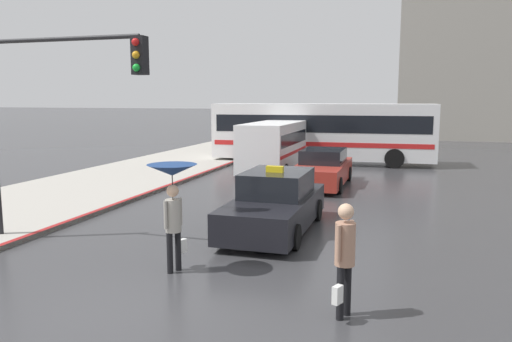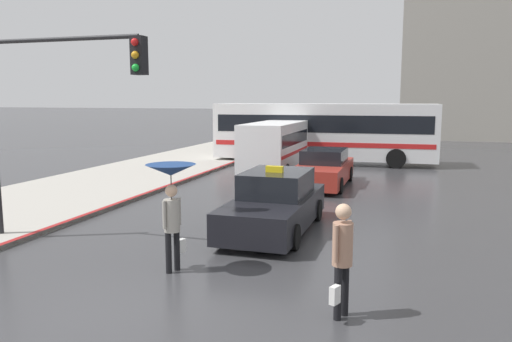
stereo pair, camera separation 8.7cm
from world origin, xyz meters
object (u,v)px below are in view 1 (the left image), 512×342
object	(u,v)px
taxi	(275,204)
pedestrian_with_umbrella	(173,188)
ambulance_van	(273,145)
traffic_light	(53,93)
city_bus	(322,130)
sedan_red	(323,169)
pedestrian_man	(345,252)

from	to	relation	value
taxi	pedestrian_with_umbrella	bearing A→B (deg)	72.82
ambulance_van	traffic_light	distance (m)	13.09
city_bus	pedestrian_with_umbrella	distance (m)	17.66
sedan_red	ambulance_van	size ratio (longest dim) A/B	0.88
city_bus	traffic_light	xyz separation A→B (m)	(-3.31, -16.77, 1.80)
pedestrian_man	taxi	bearing A→B (deg)	-130.64
taxi	traffic_light	world-z (taller)	traffic_light
taxi	pedestrian_man	world-z (taller)	pedestrian_man
pedestrian_man	traffic_light	world-z (taller)	traffic_light
sedan_red	pedestrian_man	bearing A→B (deg)	101.00
ambulance_van	pedestrian_with_umbrella	distance (m)	13.77
sedan_red	city_bus	size ratio (longest dim) A/B	0.41
city_bus	taxi	bearing A→B (deg)	-178.03
sedan_red	pedestrian_with_umbrella	size ratio (longest dim) A/B	2.23
sedan_red	pedestrian_man	xyz separation A→B (m)	(2.30, -11.84, 0.41)
pedestrian_with_umbrella	pedestrian_man	xyz separation A→B (m)	(3.47, -1.13, -0.62)
taxi	traffic_light	bearing A→B (deg)	31.31
city_bus	pedestrian_with_umbrella	bearing A→B (deg)	177.40
sedan_red	traffic_light	bearing A→B (deg)	65.28
pedestrian_with_umbrella	pedestrian_man	size ratio (longest dim) A/B	1.18
pedestrian_man	ambulance_van	bearing A→B (deg)	-138.04
sedan_red	pedestrian_with_umbrella	bearing A→B (deg)	83.78
pedestrian_with_umbrella	traffic_light	world-z (taller)	traffic_light
taxi	ambulance_van	size ratio (longest dim) A/B	0.86
sedan_red	taxi	bearing A→B (deg)	89.57
taxi	sedan_red	size ratio (longest dim) A/B	0.97
ambulance_van	pedestrian_with_umbrella	xyz separation A→B (m)	(1.64, -13.66, 0.40)
sedan_red	city_bus	distance (m)	7.14
traffic_light	pedestrian_man	bearing A→B (deg)	-16.49
ambulance_van	taxi	bearing A→B (deg)	105.35
sedan_red	city_bus	bearing A→B (deg)	-80.10
taxi	city_bus	xyz separation A→B (m)	(-1.16, 14.05, 1.04)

